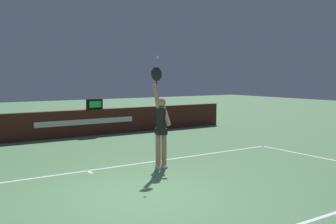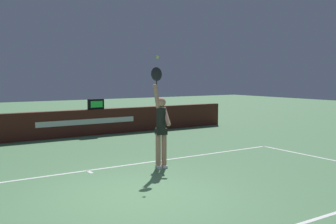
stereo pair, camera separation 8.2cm
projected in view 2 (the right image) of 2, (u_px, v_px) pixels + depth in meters
ground_plane at (133, 196)px, 7.42m from camera, size 60.00×60.00×0.00m
court_lines at (136, 198)px, 7.33m from camera, size 12.25×5.14×0.00m
back_wall at (32, 126)px, 13.89m from camera, size 17.06×0.30×1.01m
speed_display at (96, 104)px, 15.14m from camera, size 0.63×0.17×0.40m
tennis_player at (161, 126)px, 9.64m from camera, size 0.47×0.45×2.53m
tennis_ball at (157, 57)px, 9.31m from camera, size 0.07×0.07×0.07m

